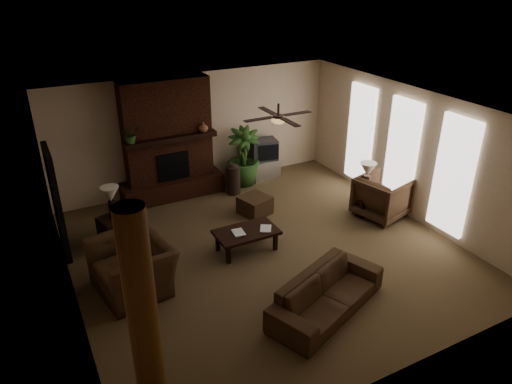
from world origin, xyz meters
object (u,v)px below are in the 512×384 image
ottoman (255,205)px  lamp_right (368,171)px  sofa (327,288)px  coffee_table (246,233)px  tv_stand (262,168)px  log_column (142,313)px  side_table_left (114,230)px  lamp_left (111,196)px  armchair_left (132,259)px  armchair_right (382,195)px  floor_plant (244,168)px  side_table_right (365,201)px  floor_vase (233,177)px

ottoman → lamp_right: (2.17, -1.10, 0.80)m
sofa → coffee_table: size_ratio=1.82×
ottoman → tv_stand: size_ratio=0.71×
log_column → sofa: bearing=8.0°
tv_stand → side_table_left: bearing=-171.5°
lamp_left → log_column: bearing=-96.5°
armchair_left → armchair_right: (5.47, 0.06, -0.08)m
coffee_table → log_column: bearing=-135.4°
sofa → armchair_right: bearing=13.5°
floor_plant → side_table_right: floor_plant is taller
sofa → floor_vase: 4.63m
side_table_right → armchair_right: bearing=-56.9°
armchair_right → side_table_left: (-5.44, 1.61, -0.23)m
log_column → floor_vase: (3.49, 5.02, -0.97)m
sofa → ottoman: 3.49m
log_column → armchair_right: 6.44m
log_column → sofa: log_column is taller
tv_stand → armchair_right: bearing=-77.9°
armchair_right → lamp_left: lamp_left is taller
floor_plant → lamp_right: bearing=-57.5°
sofa → lamp_right: (2.67, 2.35, 0.57)m
side_table_left → lamp_left: lamp_left is taller
armchair_right → lamp_left: bearing=58.9°
floor_plant → side_table_left: 3.77m
log_column → lamp_left: log_column is taller
sofa → coffee_table: bearing=77.1°
ottoman → floor_plant: (0.48, 1.55, 0.21)m
lamp_left → side_table_right: bearing=-14.4°
log_column → armchair_right: size_ratio=2.77×
armchair_left → armchair_right: armchair_left is taller
ottoman → side_table_right: (2.21, -1.09, 0.08)m
coffee_table → lamp_left: (-2.17, 1.51, 0.63)m
armchair_right → tv_stand: size_ratio=1.19×
armchair_left → side_table_right: size_ratio=2.44×
armchair_right → floor_vase: armchair_right is taller
side_table_right → lamp_right: lamp_right is taller
log_column → side_table_right: 6.43m
log_column → tv_stand: size_ratio=3.29×
floor_vase → lamp_right: bearing=-46.2°
sofa → log_column: bearing=166.2°
side_table_left → log_column: bearing=-96.1°
armchair_right → floor_vase: bearing=28.9°
sofa → side_table_right: (2.71, 2.35, -0.15)m
armchair_left → floor_vase: armchair_left is taller
floor_vase → side_table_left: 3.20m
coffee_table → sofa: bearing=-81.1°
log_column → armchair_left: bearing=80.3°
armchair_right → side_table_right: 0.42m
log_column → lamp_right: bearing=26.1°
armchair_left → tv_stand: 5.22m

